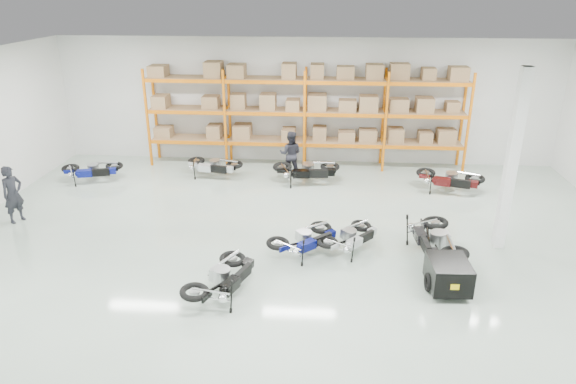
# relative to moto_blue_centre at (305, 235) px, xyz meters

# --- Properties ---
(room) EXTENTS (18.00, 18.00, 18.00)m
(room) POSITION_rel_moto_blue_centre_xyz_m (-0.34, 0.25, 1.74)
(room) COLOR #A9BCAD
(room) RESTS_ON ground
(pallet_rack) EXTENTS (11.28, 0.98, 3.62)m
(pallet_rack) POSITION_rel_moto_blue_centre_xyz_m (-0.34, 6.70, 1.75)
(pallet_rack) COLOR orange
(pallet_rack) RESTS_ON ground
(structural_column) EXTENTS (0.25, 0.25, 4.50)m
(structural_column) POSITION_rel_moto_blue_centre_xyz_m (4.86, 0.75, 1.74)
(structural_column) COLOR white
(structural_column) RESTS_ON ground
(moto_blue_centre) EXTENTS (1.78, 1.73, 1.08)m
(moto_blue_centre) POSITION_rel_moto_blue_centre_xyz_m (0.00, 0.00, 0.00)
(moto_blue_centre) COLOR #080D54
(moto_blue_centre) RESTS_ON ground
(moto_silver_left) EXTENTS (1.62, 1.69, 1.01)m
(moto_silver_left) POSITION_rel_moto_blue_centre_xyz_m (1.12, 0.24, -0.03)
(moto_silver_left) COLOR #B4B7BB
(moto_silver_left) RESTS_ON ground
(moto_black_far_left) EXTENTS (1.46, 1.98, 1.15)m
(moto_black_far_left) POSITION_rel_moto_blue_centre_xyz_m (-1.64, -1.97, 0.04)
(moto_black_far_left) COLOR black
(moto_black_far_left) RESTS_ON ground
(moto_touring_right) EXTENTS (1.12, 2.02, 1.26)m
(moto_touring_right) POSITION_rel_moto_blue_centre_xyz_m (3.13, 0.14, 0.09)
(moto_touring_right) COLOR black
(moto_touring_right) RESTS_ON ground
(trailer) EXTENTS (0.92, 1.75, 0.73)m
(trailer) POSITION_rel_moto_blue_centre_xyz_m (3.13, -1.46, -0.08)
(trailer) COLOR black
(trailer) RESTS_ON ground
(moto_back_a) EXTENTS (1.87, 1.24, 1.11)m
(moto_back_a) POSITION_rel_moto_blue_centre_xyz_m (-7.39, 4.47, 0.01)
(moto_back_a) COLOR navy
(moto_back_a) RESTS_ON ground
(moto_back_b) EXTENTS (1.86, 1.20, 1.12)m
(moto_back_b) POSITION_rel_moto_blue_centre_xyz_m (-3.43, 5.24, 0.02)
(moto_back_b) COLOR silver
(moto_back_b) RESTS_ON ground
(moto_back_c) EXTENTS (2.01, 1.13, 1.25)m
(moto_back_c) POSITION_rel_moto_blue_centre_xyz_m (-0.18, 4.88, 0.08)
(moto_back_c) COLOR black
(moto_back_c) RESTS_ON ground
(moto_back_d) EXTENTS (2.02, 1.40, 1.19)m
(moto_back_d) POSITION_rel_moto_blue_centre_xyz_m (4.40, 4.46, 0.05)
(moto_back_d) COLOR #440D0E
(moto_back_d) RESTS_ON ground
(person_left) EXTENTS (0.61, 0.70, 1.62)m
(person_left) POSITION_rel_moto_blue_centre_xyz_m (-8.14, 1.25, 0.30)
(person_left) COLOR black
(person_left) RESTS_ON ground
(person_back) EXTENTS (0.83, 0.67, 1.60)m
(person_back) POSITION_rel_moto_blue_centre_xyz_m (-0.76, 5.50, 0.29)
(person_back) COLOR #212129
(person_back) RESTS_ON ground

